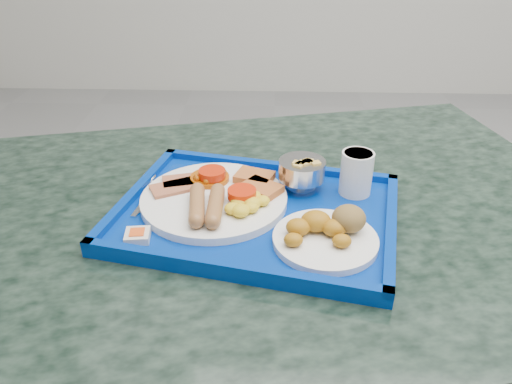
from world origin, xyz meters
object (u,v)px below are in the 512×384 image
main_plate (218,197)px  bread_plate (328,232)px  juice_cup (356,172)px  tray (256,214)px  table (253,296)px  fruit_bowl (302,170)px

main_plate → bread_plate: 0.22m
juice_cup → bread_plate: bearing=-112.3°
tray → bread_plate: 0.15m
table → bread_plate: size_ratio=8.72×
table → fruit_bowl: fruit_bowl is taller
tray → main_plate: main_plate is taller
bread_plate → juice_cup: 0.18m
tray → fruit_bowl: 0.13m
main_plate → fruit_bowl: bearing=20.8°
fruit_bowl → juice_cup: juice_cup is taller
tray → main_plate: (-0.07, 0.02, 0.02)m
fruit_bowl → table: bearing=-149.3°
juice_cup → main_plate: bearing=-169.3°
table → main_plate: (-0.06, -0.01, 0.24)m
bread_plate → juice_cup: (0.07, 0.16, 0.03)m
tray → main_plate: bearing=160.7°
tray → table: bearing=102.5°
table → main_plate: 0.25m
tray → bread_plate: bread_plate is taller
tray → fruit_bowl: bearing=44.9°
main_plate → juice_cup: size_ratio=3.20×
tray → juice_cup: juice_cup is taller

